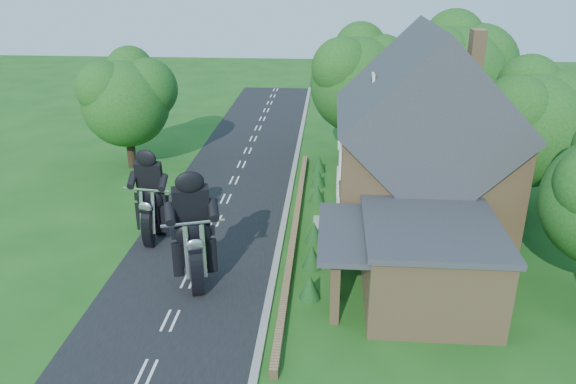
# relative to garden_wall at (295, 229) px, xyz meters

# --- Properties ---
(ground) EXTENTS (120.00, 120.00, 0.00)m
(ground) POSITION_rel_garden_wall_xyz_m (-4.30, -5.00, -0.20)
(ground) COLOR #194C15
(ground) RESTS_ON ground
(road) EXTENTS (7.00, 80.00, 0.02)m
(road) POSITION_rel_garden_wall_xyz_m (-4.30, -5.00, -0.19)
(road) COLOR black
(road) RESTS_ON ground
(kerb) EXTENTS (0.30, 80.00, 0.12)m
(kerb) POSITION_rel_garden_wall_xyz_m (-0.65, -5.00, -0.14)
(kerb) COLOR gray
(kerb) RESTS_ON ground
(garden_wall) EXTENTS (0.30, 22.00, 0.40)m
(garden_wall) POSITION_rel_garden_wall_xyz_m (0.00, 0.00, 0.00)
(garden_wall) COLOR #92724A
(garden_wall) RESTS_ON ground
(house) EXTENTS (9.54, 8.64, 10.24)m
(house) POSITION_rel_garden_wall_xyz_m (6.19, 1.00, 4.14)
(house) COLOR #92724A
(house) RESTS_ON ground
(annex) EXTENTS (7.05, 5.94, 3.44)m
(annex) POSITION_rel_garden_wall_xyz_m (5.57, -5.80, 1.57)
(annex) COLOR #92724A
(annex) RESTS_ON ground
(tree_house_right) EXTENTS (6.51, 6.00, 8.40)m
(tree_house_right) POSITION_rel_garden_wall_xyz_m (12.35, 3.62, 4.99)
(tree_house_right) COLOR black
(tree_house_right) RESTS_ON ground
(tree_behind_house) EXTENTS (7.81, 7.20, 10.08)m
(tree_behind_house) POSITION_rel_garden_wall_xyz_m (9.88, 11.14, 6.03)
(tree_behind_house) COLOR black
(tree_behind_house) RESTS_ON ground
(tree_behind_left) EXTENTS (6.94, 6.40, 9.16)m
(tree_behind_left) POSITION_rel_garden_wall_xyz_m (3.86, 12.13, 5.53)
(tree_behind_left) COLOR black
(tree_behind_left) RESTS_ON ground
(tree_far_road) EXTENTS (6.08, 5.60, 7.84)m
(tree_far_road) POSITION_rel_garden_wall_xyz_m (-11.16, 9.11, 4.64)
(tree_far_road) COLOR black
(tree_far_road) RESTS_ON ground
(shrub_a) EXTENTS (0.90, 0.90, 1.10)m
(shrub_a) POSITION_rel_garden_wall_xyz_m (1.00, -6.00, 0.35)
(shrub_a) COLOR #123915
(shrub_a) RESTS_ON ground
(shrub_b) EXTENTS (0.90, 0.90, 1.10)m
(shrub_b) POSITION_rel_garden_wall_xyz_m (1.00, -3.50, 0.35)
(shrub_b) COLOR #123915
(shrub_b) RESTS_ON ground
(shrub_c) EXTENTS (0.90, 0.90, 1.10)m
(shrub_c) POSITION_rel_garden_wall_xyz_m (1.00, -1.00, 0.35)
(shrub_c) COLOR #123915
(shrub_c) RESTS_ON ground
(shrub_d) EXTENTS (0.90, 0.90, 1.10)m
(shrub_d) POSITION_rel_garden_wall_xyz_m (1.00, 4.00, 0.35)
(shrub_d) COLOR #123915
(shrub_d) RESTS_ON ground
(shrub_e) EXTENTS (0.90, 0.90, 1.10)m
(shrub_e) POSITION_rel_garden_wall_xyz_m (1.00, 6.50, 0.35)
(shrub_e) COLOR #123915
(shrub_e) RESTS_ON ground
(shrub_f) EXTENTS (0.90, 0.90, 1.10)m
(shrub_f) POSITION_rel_garden_wall_xyz_m (1.00, 9.00, 0.35)
(shrub_f) COLOR #123915
(shrub_f) RESTS_ON ground
(motorcycle_lead) EXTENTS (0.94, 1.75, 1.59)m
(motorcycle_lead) POSITION_rel_garden_wall_xyz_m (-3.83, -5.49, 0.59)
(motorcycle_lead) COLOR black
(motorcycle_lead) RESTS_ON ground
(motorcycle_follow) EXTENTS (0.59, 1.58, 1.44)m
(motorcycle_follow) POSITION_rel_garden_wall_xyz_m (-6.81, -1.54, 0.52)
(motorcycle_follow) COLOR black
(motorcycle_follow) RESTS_ON ground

